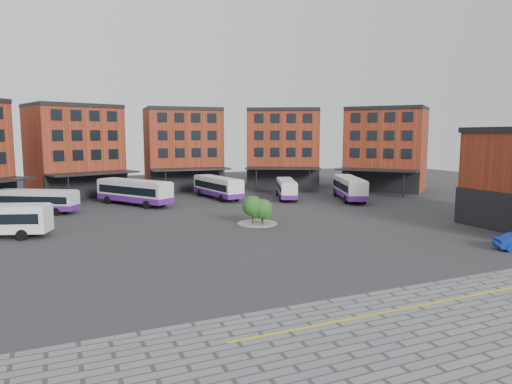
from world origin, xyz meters
name	(u,v)px	position (x,y,z in m)	size (l,w,h in m)	color
ground	(293,251)	(0.00, 0.00, 0.00)	(160.00, 160.00, 0.00)	#28282B
yellow_line	(436,302)	(2.00, -14.00, 0.03)	(26.00, 0.15, 0.02)	gold
main_building	(149,151)	(-4.77, 38.25, 7.23)	(94.14, 42.48, 14.60)	maroon
tree_island	(259,210)	(1.95, 11.48, 1.70)	(4.40, 4.40, 3.25)	gray
bus_b	(36,201)	(-20.63, 29.34, 1.60)	(10.21, 7.54, 2.95)	silver
bus_c	(134,192)	(-8.31, 31.34, 1.90)	(9.16, 12.04, 3.52)	silver
bus_d	(218,187)	(4.52, 32.95, 1.80)	(4.38, 12.04, 3.32)	white
bus_e	(286,188)	(14.22, 28.65, 1.58)	(6.09, 10.47, 2.91)	white
bus_f	(349,188)	(22.28, 23.62, 1.85)	(7.24, 12.27, 3.42)	silver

